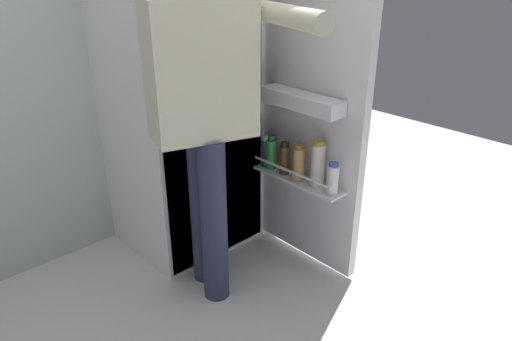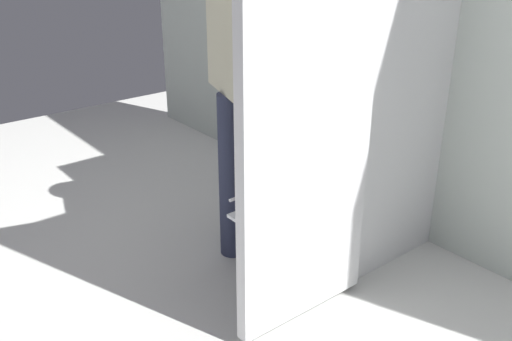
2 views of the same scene
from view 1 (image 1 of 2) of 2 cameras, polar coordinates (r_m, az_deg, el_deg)
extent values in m
plane|color=silver|center=(2.45, -0.58, -12.75)|extent=(5.72, 5.72, 0.00)
cube|color=white|center=(2.45, -9.42, 10.37)|extent=(0.64, 0.58, 1.80)
cube|color=white|center=(2.22, -5.17, 9.12)|extent=(0.60, 0.01, 1.76)
cube|color=white|center=(2.27, -5.86, 8.44)|extent=(0.56, 0.09, 0.01)
cube|color=white|center=(2.23, 7.01, 9.38)|extent=(0.05, 0.61, 1.75)
cube|color=white|center=(2.32, 5.10, -1.14)|extent=(0.12, 0.52, 0.01)
cylinder|color=silver|center=(2.26, 4.24, -0.15)|extent=(0.01, 0.50, 0.01)
cube|color=white|center=(2.18, 5.50, 8.41)|extent=(0.11, 0.44, 0.07)
cylinder|color=tan|center=(2.28, 5.23, 0.75)|extent=(0.06, 0.06, 0.16)
cylinder|color=#996623|center=(2.24, 5.32, 2.96)|extent=(0.05, 0.05, 0.02)
cylinder|color=green|center=(2.40, 1.87, 2.01)|extent=(0.05, 0.05, 0.15)
cylinder|color=#195B28|center=(2.37, 1.90, 4.00)|extent=(0.04, 0.04, 0.03)
cylinder|color=brown|center=(2.34, 3.49, 1.29)|extent=(0.05, 0.05, 0.15)
cylinder|color=black|center=(2.31, 3.54, 3.20)|extent=(0.04, 0.04, 0.02)
cylinder|color=#EDE5CC|center=(2.22, 7.52, 0.60)|extent=(0.06, 0.06, 0.21)
cylinder|color=#B78933|center=(2.17, 7.69, 3.39)|extent=(0.06, 0.06, 0.02)
cylinder|color=white|center=(2.16, 9.29, -1.17)|extent=(0.06, 0.06, 0.14)
cylinder|color=#335BB2|center=(2.13, 9.43, 0.74)|extent=(0.05, 0.05, 0.02)
cylinder|color=#333842|center=(2.43, 1.32, 2.16)|extent=(0.06, 0.06, 0.15)
cylinder|color=silver|center=(2.40, 1.34, 3.97)|extent=(0.05, 0.05, 0.02)
cylinder|color=red|center=(2.26, -5.46, 9.89)|extent=(0.09, 0.09, 0.10)
cylinder|color=#2D334C|center=(2.25, -6.51, -4.59)|extent=(0.12, 0.12, 0.79)
cylinder|color=#2D334C|center=(2.12, -5.13, -6.44)|extent=(0.12, 0.12, 0.79)
cube|color=beige|center=(1.94, -6.71, 12.03)|extent=(0.47, 0.34, 0.56)
cylinder|color=beige|center=(2.14, -8.60, 12.50)|extent=(0.08, 0.08, 0.53)
cylinder|color=beige|center=(1.81, 3.60, 18.32)|extent=(0.24, 0.53, 0.08)
camera|label=2|loc=(3.03, 48.88, 16.67)|focal=40.29mm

